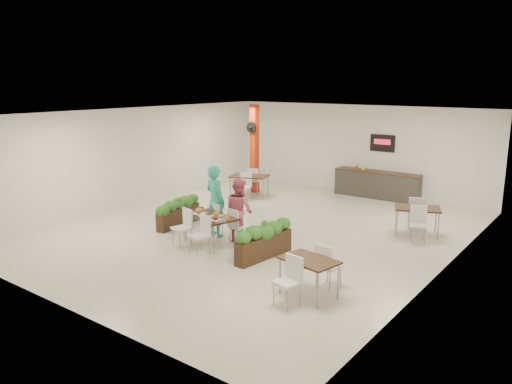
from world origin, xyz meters
TOP-DOWN VIEW (x-y plane):
  - ground at (0.00, 0.00)m, footprint 12.00×12.00m
  - room_shell at (0.00, 0.00)m, footprint 10.10×12.10m
  - red_column at (-3.00, 3.79)m, footprint 0.40×0.41m
  - service_counter at (1.00, 5.65)m, footprint 3.00×0.64m
  - main_table at (-0.23, -1.73)m, footprint 1.57×1.87m
  - diner_man at (-0.62, -1.08)m, footprint 0.78×0.60m
  - diner_woman at (0.18, -1.08)m, footprint 0.93×0.80m
  - planter_left at (-2.06, -1.03)m, footprint 0.54×1.70m
  - planter_right at (1.44, -1.73)m, footprint 0.54×1.77m
  - side_table_a at (-2.75, 3.16)m, footprint 1.53×1.66m
  - side_table_b at (3.64, 2.21)m, footprint 1.37×1.66m
  - side_table_c at (3.35, -2.90)m, footprint 1.18×1.67m

SIDE VIEW (x-z plane):
  - ground at x=0.00m, z-range 0.00..0.00m
  - planter_right at x=1.44m, z-range 0.02..0.95m
  - planter_left at x=-2.06m, z-range 0.04..0.93m
  - service_counter at x=1.00m, z-range -0.61..1.59m
  - side_table_c at x=3.35m, z-range 0.15..1.08m
  - side_table_b at x=3.64m, z-range 0.16..1.09m
  - main_table at x=-0.23m, z-range 0.17..1.10m
  - side_table_a at x=-2.75m, z-range 0.18..1.10m
  - diner_woman at x=0.18m, z-range 0.00..1.64m
  - diner_man at x=-0.62m, z-range 0.00..1.89m
  - red_column at x=-3.00m, z-range 0.04..3.24m
  - room_shell at x=0.00m, z-range 0.40..3.62m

